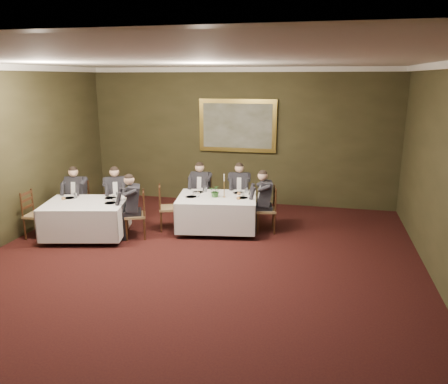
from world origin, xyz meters
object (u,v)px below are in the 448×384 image
at_px(chair_main_endright, 266,219).
at_px(chair_main_endleft, 169,217).
at_px(chair_sec_endright, 136,224).
at_px(painting, 238,126).
at_px(candlestick, 224,189).
at_px(diner_main_backright, 239,198).
at_px(diner_sec_backleft, 78,203).
at_px(diner_main_backleft, 201,197).
at_px(diner_main_endright, 266,209).
at_px(chair_sec_backleft, 79,212).
at_px(chair_sec_backright, 117,212).
at_px(chair_sec_endleft, 37,224).
at_px(diner_sec_endright, 135,214).
at_px(table_second, 86,217).
at_px(table_main, 217,211).
at_px(chair_main_backleft, 201,206).
at_px(centerpiece, 216,190).
at_px(chair_main_backright, 239,207).
at_px(diner_sec_backright, 116,203).

bearing_deg(chair_main_endright, chair_main_endleft, 87.30).
relative_size(chair_sec_endright, painting, 0.50).
xyz_separation_m(chair_main_endleft, candlestick, (1.22, 0.14, 0.67)).
distance_m(diner_main_backright, diner_sec_backleft, 3.68).
bearing_deg(diner_main_backleft, diner_main_endright, 159.30).
height_order(chair_main_endleft, chair_sec_backleft, same).
bearing_deg(chair_sec_backleft, diner_main_backleft, -160.84).
bearing_deg(candlestick, chair_main_endleft, -173.21).
bearing_deg(diner_main_backleft, chair_sec_backright, 27.49).
bearing_deg(chair_sec_endleft, diner_main_backright, 115.84).
relative_size(chair_sec_endright, diner_sec_endright, 0.74).
relative_size(diner_main_endright, chair_sec_endright, 1.35).
bearing_deg(chair_sec_backright, diner_main_backleft, -178.30).
relative_size(table_second, painting, 0.93).
relative_size(table_main, chair_main_backleft, 1.86).
height_order(chair_sec_backleft, painting, painting).
bearing_deg(chair_main_endleft, centerpiece, 76.37).
relative_size(table_second, chair_main_endleft, 1.86).
xyz_separation_m(diner_main_backright, candlestick, (-0.15, -0.93, 0.44)).
bearing_deg(chair_main_endright, centerpiece, 89.28).
relative_size(chair_main_endleft, centerpiece, 3.46).
distance_m(table_main, chair_main_backright, 0.99).
bearing_deg(chair_sec_endleft, diner_main_backleft, 120.90).
bearing_deg(chair_sec_backleft, chair_sec_endleft, 63.52).
bearing_deg(painting, table_second, -127.61).
xyz_separation_m(chair_sec_backright, candlestick, (2.47, 0.10, 0.67)).
distance_m(table_second, diner_sec_endright, 1.02).
distance_m(chair_main_endleft, chair_main_endright, 2.13).
distance_m(diner_main_endright, centerpiece, 1.15).
height_order(chair_main_endright, candlestick, candlestick).
height_order(diner_main_backleft, candlestick, diner_main_backleft).
height_order(diner_main_endright, chair_sec_backright, diner_main_endright).
distance_m(chair_main_backleft, chair_main_endleft, 1.06).
xyz_separation_m(chair_main_endleft, diner_sec_endright, (-0.50, -0.64, 0.23)).
relative_size(diner_main_backright, diner_sec_backright, 1.00).
relative_size(chair_main_backright, diner_main_backright, 0.74).
xyz_separation_m(chair_main_backright, chair_sec_backleft, (-3.47, -1.24, 0.00)).
height_order(table_main, diner_sec_backright, diner_sec_backright).
relative_size(table_second, diner_main_backleft, 1.39).
distance_m(chair_main_endleft, diner_sec_backright, 1.27).
bearing_deg(chair_main_endleft, diner_sec_backleft, -106.01).
relative_size(chair_main_backright, diner_main_endright, 0.74).
height_order(table_second, diner_sec_endright, diner_sec_endright).
bearing_deg(painting, table_main, -90.00).
xyz_separation_m(chair_main_endright, candlestick, (-0.89, -0.18, 0.67)).
bearing_deg(chair_main_backleft, candlestick, 132.66).
bearing_deg(diner_main_endright, diner_sec_backleft, 85.07).
relative_size(diner_main_backright, chair_main_endright, 1.35).
xyz_separation_m(table_second, diner_sec_endright, (0.99, 0.22, 0.06)).
bearing_deg(diner_sec_backleft, table_second, 126.93).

